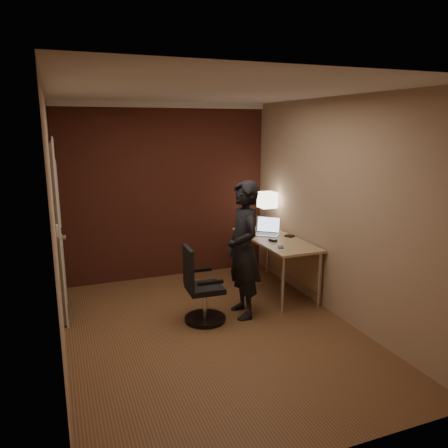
{
  "coord_description": "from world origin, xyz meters",
  "views": [
    {
      "loc": [
        -1.46,
        -4.12,
        2.18
      ],
      "look_at": [
        0.35,
        0.55,
        1.05
      ],
      "focal_mm": 35.0,
      "sensor_mm": 36.0,
      "label": 1
    }
  ],
  "objects_px": {
    "desk": "(280,247)",
    "phone": "(281,247)",
    "person": "(243,250)",
    "mouse": "(273,240)",
    "wallet": "(290,236)",
    "desk_lamp": "(267,200)",
    "laptop": "(267,230)",
    "office_chair": "(200,290)"
  },
  "relations": [
    {
      "from": "desk_lamp",
      "to": "office_chair",
      "type": "xyz_separation_m",
      "value": [
        -1.36,
        -1.07,
        -0.76
      ]
    },
    {
      "from": "laptop",
      "to": "person",
      "type": "bearing_deg",
      "value": -131.45
    },
    {
      "from": "laptop",
      "to": "mouse",
      "type": "bearing_deg",
      "value": -105.45
    },
    {
      "from": "desk",
      "to": "wallet",
      "type": "height_order",
      "value": "wallet"
    },
    {
      "from": "wallet",
      "to": "person",
      "type": "distance_m",
      "value": 1.08
    },
    {
      "from": "desk_lamp",
      "to": "wallet",
      "type": "relative_size",
      "value": 4.86
    },
    {
      "from": "wallet",
      "to": "desk",
      "type": "bearing_deg",
      "value": -178.92
    },
    {
      "from": "office_chair",
      "to": "person",
      "type": "relative_size",
      "value": 0.54
    },
    {
      "from": "desk",
      "to": "phone",
      "type": "bearing_deg",
      "value": -117.2
    },
    {
      "from": "mouse",
      "to": "phone",
      "type": "height_order",
      "value": "mouse"
    },
    {
      "from": "desk_lamp",
      "to": "person",
      "type": "height_order",
      "value": "person"
    },
    {
      "from": "desk",
      "to": "laptop",
      "type": "height_order",
      "value": "laptop"
    },
    {
      "from": "office_chair",
      "to": "person",
      "type": "bearing_deg",
      "value": -0.25
    },
    {
      "from": "mouse",
      "to": "phone",
      "type": "distance_m",
      "value": 0.29
    },
    {
      "from": "desk",
      "to": "wallet",
      "type": "bearing_deg",
      "value": 1.08
    },
    {
      "from": "desk",
      "to": "person",
      "type": "xyz_separation_m",
      "value": [
        -0.77,
        -0.56,
        0.19
      ]
    },
    {
      "from": "desk",
      "to": "person",
      "type": "relative_size",
      "value": 0.94
    },
    {
      "from": "desk",
      "to": "office_chair",
      "type": "bearing_deg",
      "value": -156.81
    },
    {
      "from": "laptop",
      "to": "phone",
      "type": "bearing_deg",
      "value": -102.59
    },
    {
      "from": "desk",
      "to": "mouse",
      "type": "distance_m",
      "value": 0.26
    },
    {
      "from": "person",
      "to": "mouse",
      "type": "bearing_deg",
      "value": 127.84
    },
    {
      "from": "desk",
      "to": "wallet",
      "type": "relative_size",
      "value": 13.64
    },
    {
      "from": "wallet",
      "to": "phone",
      "type": "bearing_deg",
      "value": -130.75
    },
    {
      "from": "desk",
      "to": "phone",
      "type": "relative_size",
      "value": 13.04
    },
    {
      "from": "mouse",
      "to": "office_chair",
      "type": "height_order",
      "value": "office_chair"
    },
    {
      "from": "desk_lamp",
      "to": "mouse",
      "type": "bearing_deg",
      "value": -109.9
    },
    {
      "from": "wallet",
      "to": "office_chair",
      "type": "height_order",
      "value": "office_chair"
    },
    {
      "from": "phone",
      "to": "wallet",
      "type": "height_order",
      "value": "wallet"
    },
    {
      "from": "desk_lamp",
      "to": "wallet",
      "type": "bearing_deg",
      "value": -80.41
    },
    {
      "from": "person",
      "to": "desk_lamp",
      "type": "bearing_deg",
      "value": 144.46
    },
    {
      "from": "mouse",
      "to": "wallet",
      "type": "height_order",
      "value": "mouse"
    },
    {
      "from": "mouse",
      "to": "wallet",
      "type": "bearing_deg",
      "value": 1.03
    },
    {
      "from": "mouse",
      "to": "phone",
      "type": "xyz_separation_m",
      "value": [
        -0.05,
        -0.29,
        -0.01
      ]
    },
    {
      "from": "laptop",
      "to": "phone",
      "type": "distance_m",
      "value": 0.68
    },
    {
      "from": "person",
      "to": "phone",
      "type": "bearing_deg",
      "value": 106.45
    },
    {
      "from": "phone",
      "to": "person",
      "type": "bearing_deg",
      "value": -145.57
    },
    {
      "from": "desk",
      "to": "desk_lamp",
      "type": "xyz_separation_m",
      "value": [
        0.06,
        0.51,
        0.55
      ]
    },
    {
      "from": "desk",
      "to": "person",
      "type": "height_order",
      "value": "person"
    },
    {
      "from": "laptop",
      "to": "person",
      "type": "distance_m",
      "value": 1.07
    },
    {
      "from": "desk",
      "to": "office_chair",
      "type": "height_order",
      "value": "office_chair"
    },
    {
      "from": "desk_lamp",
      "to": "person",
      "type": "xyz_separation_m",
      "value": [
        -0.84,
        -1.07,
        -0.35
      ]
    },
    {
      "from": "laptop",
      "to": "phone",
      "type": "relative_size",
      "value": 3.65
    }
  ]
}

